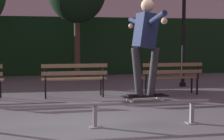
{
  "coord_description": "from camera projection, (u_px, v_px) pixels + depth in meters",
  "views": [
    {
      "loc": [
        -0.61,
        -5.2,
        1.32
      ],
      "look_at": [
        0.41,
        0.79,
        0.85
      ],
      "focal_mm": 53.47,
      "sensor_mm": 36.0,
      "label": 1
    }
  ],
  "objects": [
    {
      "name": "ground_plane",
      "position": [
        95.0,
        127.0,
        5.32
      ],
      "size": [
        90.0,
        90.0,
        0.0
      ],
      "primitive_type": "plane",
      "color": "slate"
    },
    {
      "name": "hedge_backdrop",
      "position": [
        69.0,
        46.0,
        14.69
      ],
      "size": [
        24.0,
        1.2,
        2.47
      ],
      "primitive_type": "cube",
      "color": "#193D1E",
      "rests_on": "ground"
    },
    {
      "name": "grind_rail",
      "position": [
        95.0,
        108.0,
        5.29
      ],
      "size": [
        3.83,
        0.18,
        0.4
      ],
      "color": "#9E9EA3",
      "rests_on": "ground"
    },
    {
      "name": "skateboard",
      "position": [
        145.0,
        96.0,
        5.41
      ],
      "size": [
        0.8,
        0.31,
        0.09
      ],
      "color": "black",
      "rests_on": "grind_rail"
    },
    {
      "name": "skateboarder",
      "position": [
        146.0,
        39.0,
        5.34
      ],
      "size": [
        0.63,
        1.4,
        1.56
      ],
      "color": "black",
      "rests_on": "skateboard"
    },
    {
      "name": "park_bench_left_center",
      "position": [
        74.0,
        76.0,
        8.22
      ],
      "size": [
        1.62,
        0.48,
        0.88
      ],
      "color": "black",
      "rests_on": "ground"
    },
    {
      "name": "park_bench_right_center",
      "position": [
        171.0,
        75.0,
        8.63
      ],
      "size": [
        1.62,
        0.48,
        0.88
      ],
      "color": "black",
      "rests_on": "ground"
    },
    {
      "name": "lamp_post_right",
      "position": [
        184.0,
        6.0,
        10.25
      ],
      "size": [
        0.32,
        0.32,
        3.9
      ],
      "color": "black",
      "rests_on": "ground"
    }
  ]
}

